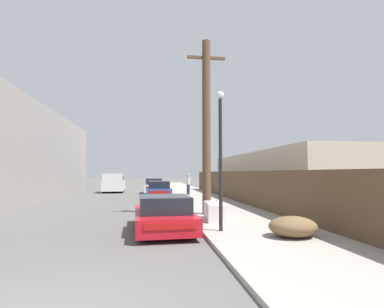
{
  "coord_description": "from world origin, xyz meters",
  "views": [
    {
      "loc": [
        1.53,
        -4.05,
        2.0
      ],
      "look_at": [
        3.32,
        8.8,
        2.82
      ],
      "focal_mm": 28.0,
      "sensor_mm": 36.0,
      "label": 1
    }
  ],
  "objects": [
    {
      "name": "utility_pole",
      "position": [
        4.09,
        9.5,
        4.24
      ],
      "size": [
        1.8,
        0.39,
        8.1
      ],
      "color": "brown",
      "rests_on": "sidewalk_curb"
    },
    {
      "name": "car_parked_mid",
      "position": [
        2.19,
        19.2,
        0.64
      ],
      "size": [
        1.85,
        4.21,
        1.37
      ],
      "rotation": [
        0.0,
        0.0,
        -0.01
      ],
      "color": "#2D478C",
      "rests_on": "ground"
    },
    {
      "name": "wooden_fence",
      "position": [
        7.25,
        15.06,
        1.11
      ],
      "size": [
        0.08,
        31.4,
        1.99
      ],
      "primitive_type": "cube",
      "color": "brown",
      "rests_on": "sidewalk_curb"
    },
    {
      "name": "building_right_house",
      "position": [
        12.02,
        19.19,
        1.78
      ],
      "size": [
        6.0,
        19.54,
        3.55
      ],
      "primitive_type": "cube",
      "color": "beige",
      "rests_on": "ground"
    },
    {
      "name": "sidewalk_curb",
      "position": [
        5.3,
        23.5,
        0.06
      ],
      "size": [
        4.2,
        63.0,
        0.12
      ],
      "primitive_type": "cube",
      "color": "#9E998E",
      "rests_on": "ground"
    },
    {
      "name": "parked_sports_car_red",
      "position": [
        1.98,
        6.37,
        0.56
      ],
      "size": [
        2.1,
        4.3,
        1.23
      ],
      "rotation": [
        0.0,
        0.0,
        0.05
      ],
      "color": "red",
      "rests_on": "ground"
    },
    {
      "name": "discarded_fridge",
      "position": [
        4.07,
        7.77,
        0.47
      ],
      "size": [
        0.79,
        1.75,
        0.72
      ],
      "rotation": [
        0.0,
        0.0,
        -0.07
      ],
      "color": "white",
      "rests_on": "sidewalk_curb"
    },
    {
      "name": "brush_pile",
      "position": [
        5.69,
        4.36,
        0.42
      ],
      "size": [
        1.42,
        1.23,
        0.6
      ],
      "color": "brown",
      "rests_on": "sidewalk_curb"
    },
    {
      "name": "pedestrian",
      "position": [
        4.79,
        21.77,
        1.06
      ],
      "size": [
        0.34,
        0.34,
        1.8
      ],
      "color": "#282D42",
      "rests_on": "sidewalk_curb"
    },
    {
      "name": "street_lamp",
      "position": [
        3.81,
        5.55,
        2.79
      ],
      "size": [
        0.26,
        0.26,
        4.6
      ],
      "color": "#232326",
      "rests_on": "sidewalk_curb"
    },
    {
      "name": "pickup_truck",
      "position": [
        -2.22,
        27.98,
        0.94
      ],
      "size": [
        2.33,
        5.95,
        1.9
      ],
      "rotation": [
        0.0,
        0.0,
        3.19
      ],
      "color": "silver",
      "rests_on": "ground"
    },
    {
      "name": "building_left_block",
      "position": [
        -9.37,
        19.79,
        3.38
      ],
      "size": [
        7.0,
        24.22,
        6.75
      ],
      "primitive_type": "cube",
      "color": "gray",
      "rests_on": "ground"
    },
    {
      "name": "car_parked_far",
      "position": [
        1.89,
        25.7,
        0.67
      ],
      "size": [
        1.86,
        4.34,
        1.44
      ],
      "rotation": [
        0.0,
        0.0,
        -0.02
      ],
      "color": "silver",
      "rests_on": "ground"
    }
  ]
}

